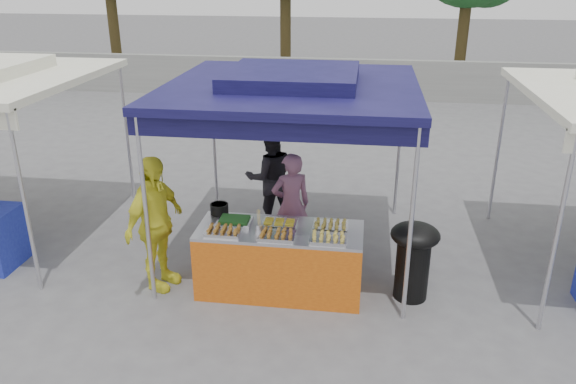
# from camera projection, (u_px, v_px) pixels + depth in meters

# --- Properties ---
(ground_plane) EXTENTS (80.00, 80.00, 0.00)m
(ground_plane) POSITION_uv_depth(u_px,v_px,m) (281.00, 286.00, 7.16)
(ground_plane) COLOR #5A5A5C
(back_wall) EXTENTS (40.00, 0.25, 1.20)m
(back_wall) POSITION_uv_depth(u_px,v_px,m) (336.00, 79.00, 17.03)
(back_wall) COLOR gray
(back_wall) RESTS_ON ground_plane
(main_canopy) EXTENTS (3.20, 3.20, 2.57)m
(main_canopy) POSITION_uv_depth(u_px,v_px,m) (292.00, 86.00, 7.16)
(main_canopy) COLOR silver
(main_canopy) RESTS_ON ground_plane
(vendor_table) EXTENTS (2.00, 0.80, 0.85)m
(vendor_table) POSITION_uv_depth(u_px,v_px,m) (280.00, 260.00, 6.91)
(vendor_table) COLOR #C25411
(vendor_table) RESTS_ON ground_plane
(food_tray_fl) EXTENTS (0.42, 0.30, 0.07)m
(food_tray_fl) POSITION_uv_depth(u_px,v_px,m) (224.00, 231.00, 6.61)
(food_tray_fl) COLOR silver
(food_tray_fl) RESTS_ON vendor_table
(food_tray_fm) EXTENTS (0.42, 0.30, 0.07)m
(food_tray_fm) POSITION_uv_depth(u_px,v_px,m) (277.00, 235.00, 6.51)
(food_tray_fm) COLOR silver
(food_tray_fm) RESTS_ON vendor_table
(food_tray_fr) EXTENTS (0.42, 0.30, 0.07)m
(food_tray_fr) POSITION_uv_depth(u_px,v_px,m) (328.00, 239.00, 6.44)
(food_tray_fr) COLOR silver
(food_tray_fr) RESTS_ON vendor_table
(food_tray_bl) EXTENTS (0.42, 0.30, 0.07)m
(food_tray_bl) POSITION_uv_depth(u_px,v_px,m) (235.00, 221.00, 6.87)
(food_tray_bl) COLOR silver
(food_tray_bl) RESTS_ON vendor_table
(food_tray_bm) EXTENTS (0.42, 0.30, 0.07)m
(food_tray_bm) POSITION_uv_depth(u_px,v_px,m) (279.00, 223.00, 6.82)
(food_tray_bm) COLOR silver
(food_tray_bm) RESTS_ON vendor_table
(food_tray_br) EXTENTS (0.42, 0.30, 0.07)m
(food_tray_br) POSITION_uv_depth(u_px,v_px,m) (330.00, 226.00, 6.75)
(food_tray_br) COLOR silver
(food_tray_br) RESTS_ON vendor_table
(cooking_pot) EXTENTS (0.23, 0.23, 0.13)m
(cooking_pot) POSITION_uv_depth(u_px,v_px,m) (219.00, 209.00, 7.14)
(cooking_pot) COLOR black
(cooking_pot) RESTS_ON vendor_table
(skewer_cup) EXTENTS (0.09, 0.09, 0.11)m
(skewer_cup) POSITION_uv_depth(u_px,v_px,m) (259.00, 229.00, 6.62)
(skewer_cup) COLOR silver
(skewer_cup) RESTS_ON vendor_table
(wok_burner) EXTENTS (0.58, 0.58, 0.98)m
(wok_burner) POSITION_uv_depth(u_px,v_px,m) (413.00, 255.00, 6.71)
(wok_burner) COLOR black
(wok_burner) RESTS_ON ground_plane
(crate_left) EXTENTS (0.53, 0.37, 0.32)m
(crate_left) POSITION_uv_depth(u_px,v_px,m) (268.00, 250.00, 7.71)
(crate_left) COLOR #1421A3
(crate_left) RESTS_ON ground_plane
(crate_right) EXTENTS (0.48, 0.33, 0.29)m
(crate_right) POSITION_uv_depth(u_px,v_px,m) (303.00, 262.00, 7.44)
(crate_right) COLOR #1421A3
(crate_right) RESTS_ON ground_plane
(crate_stacked) EXTENTS (0.45, 0.31, 0.27)m
(crate_stacked) POSITION_uv_depth(u_px,v_px,m) (304.00, 243.00, 7.34)
(crate_stacked) COLOR #1421A3
(crate_stacked) RESTS_ON crate_right
(vendor_woman) EXTENTS (0.64, 0.54, 1.49)m
(vendor_woman) POSITION_uv_depth(u_px,v_px,m) (291.00, 205.00, 7.68)
(vendor_woman) COLOR #8A5777
(vendor_woman) RESTS_ON ground_plane
(helper_man) EXTENTS (0.94, 0.84, 1.59)m
(helper_man) POSITION_uv_depth(u_px,v_px,m) (270.00, 177.00, 8.54)
(helper_man) COLOR black
(helper_man) RESTS_ON ground_plane
(customer_person) EXTENTS (0.71, 1.09, 1.73)m
(customer_person) POSITION_uv_depth(u_px,v_px,m) (155.00, 224.00, 6.85)
(customer_person) COLOR yellow
(customer_person) RESTS_ON ground_plane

